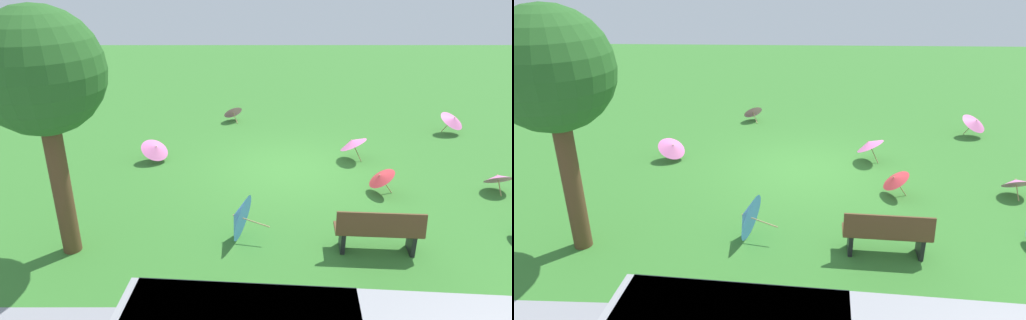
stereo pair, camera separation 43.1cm
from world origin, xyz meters
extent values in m
plane|color=#387A2D|center=(0.00, 0.00, 0.00)|extent=(40.00, 40.00, 0.00)
cube|color=brown|center=(-1.38, 3.72, 0.45)|extent=(1.63, 0.56, 0.05)
cube|color=brown|center=(-1.37, 3.92, 0.68)|extent=(1.60, 0.22, 0.45)
cube|color=black|center=(-0.74, 3.68, 0.23)|extent=(0.11, 0.41, 0.45)
cube|color=black|center=(-2.02, 3.77, 0.23)|extent=(0.11, 0.41, 0.45)
cylinder|color=brown|center=(4.36, 3.70, 1.39)|extent=(0.34, 0.34, 2.77)
sphere|color=#286023|center=(4.36, 3.70, 3.40)|extent=(2.11, 2.11, 2.11)
cylinder|color=tan|center=(3.72, -0.58, 0.17)|extent=(0.20, 0.18, 0.34)
cone|color=pink|center=(3.60, -0.48, 0.40)|extent=(1.02, 1.02, 0.56)
sphere|color=tan|center=(3.57, -0.45, 0.46)|extent=(0.06, 0.06, 0.05)
cylinder|color=tan|center=(-4.83, 1.44, 0.16)|extent=(0.04, 0.26, 0.31)
cone|color=pink|center=(-4.82, 1.28, 0.36)|extent=(0.68, 0.62, 0.49)
sphere|color=tan|center=(-4.82, 1.24, 0.40)|extent=(0.04, 0.05, 0.05)
cylinder|color=tan|center=(1.58, -3.86, 0.16)|extent=(0.18, 0.30, 0.31)
cone|color=pink|center=(1.68, -4.04, 0.34)|extent=(0.81, 0.77, 0.54)
sphere|color=tan|center=(1.70, -4.07, 0.38)|extent=(0.06, 0.06, 0.05)
cylinder|color=tan|center=(-5.21, -2.84, 0.21)|extent=(0.21, 0.22, 0.43)
cone|color=pink|center=(-5.33, -2.71, 0.48)|extent=(1.07, 1.07, 0.54)
sphere|color=tan|center=(-5.35, -2.68, 0.55)|extent=(0.06, 0.06, 0.05)
cylinder|color=tan|center=(-2.19, 1.38, 0.19)|extent=(0.29, 0.02, 0.39)
cone|color=#D8383F|center=(-2.03, 1.38, 0.43)|extent=(0.61, 0.67, 0.48)
sphere|color=tan|center=(-2.00, 1.38, 0.47)|extent=(0.05, 0.04, 0.05)
cylinder|color=tan|center=(-1.89, -0.55, 0.23)|extent=(0.26, 0.14, 0.46)
cone|color=pink|center=(-1.75, -0.61, 0.52)|extent=(0.99, 1.01, 0.50)
sphere|color=tan|center=(-1.71, -0.63, 0.58)|extent=(0.06, 0.05, 0.05)
cylinder|color=tan|center=(0.88, 3.40, 0.41)|extent=(0.53, 0.18, 0.13)
cone|color=#4C8CE5|center=(1.23, 3.30, 0.48)|extent=(0.62, 1.01, 0.96)
sphere|color=tan|center=(1.32, 3.27, 0.50)|extent=(0.05, 0.05, 0.04)
camera|label=1|loc=(0.89, 11.02, 4.99)|focal=32.15mm
camera|label=2|loc=(0.46, 11.01, 4.99)|focal=32.15mm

